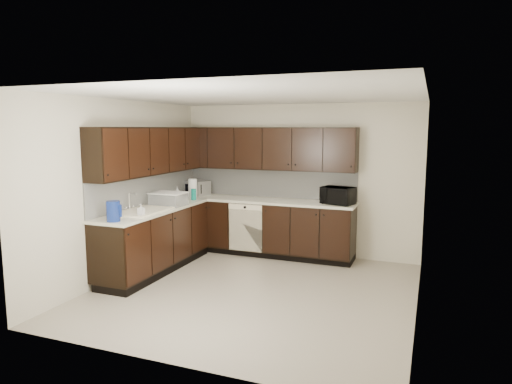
{
  "coord_description": "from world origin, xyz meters",
  "views": [
    {
      "loc": [
        2.09,
        -5.3,
        2.1
      ],
      "look_at": [
        -0.2,
        0.6,
        1.22
      ],
      "focal_mm": 32.0,
      "sensor_mm": 36.0,
      "label": 1
    }
  ],
  "objects_px": {
    "microwave": "(338,196)",
    "toaster_oven": "(198,188)",
    "storage_bin": "(168,199)",
    "sink": "(142,216)",
    "blue_pitcher": "(113,211)"
  },
  "relations": [
    {
      "from": "microwave",
      "to": "toaster_oven",
      "type": "height_order",
      "value": "microwave"
    },
    {
      "from": "storage_bin",
      "to": "sink",
      "type": "bearing_deg",
      "value": -94.65
    },
    {
      "from": "sink",
      "to": "microwave",
      "type": "relative_size",
      "value": 1.7
    },
    {
      "from": "sink",
      "to": "blue_pitcher",
      "type": "xyz_separation_m",
      "value": [
        0.06,
        -0.69,
        0.19
      ]
    },
    {
      "from": "toaster_oven",
      "to": "blue_pitcher",
      "type": "bearing_deg",
      "value": -63.48
    },
    {
      "from": "toaster_oven",
      "to": "storage_bin",
      "type": "relative_size",
      "value": 0.81
    },
    {
      "from": "toaster_oven",
      "to": "storage_bin",
      "type": "distance_m",
      "value": 1.15
    },
    {
      "from": "microwave",
      "to": "storage_bin",
      "type": "height_order",
      "value": "microwave"
    },
    {
      "from": "microwave",
      "to": "storage_bin",
      "type": "relative_size",
      "value": 0.98
    },
    {
      "from": "sink",
      "to": "toaster_oven",
      "type": "bearing_deg",
      "value": 92.25
    },
    {
      "from": "microwave",
      "to": "blue_pitcher",
      "type": "relative_size",
      "value": 1.85
    },
    {
      "from": "toaster_oven",
      "to": "blue_pitcher",
      "type": "height_order",
      "value": "blue_pitcher"
    },
    {
      "from": "microwave",
      "to": "storage_bin",
      "type": "bearing_deg",
      "value": -140.36
    },
    {
      "from": "storage_bin",
      "to": "blue_pitcher",
      "type": "height_order",
      "value": "blue_pitcher"
    },
    {
      "from": "sink",
      "to": "storage_bin",
      "type": "xyz_separation_m",
      "value": [
        0.05,
        0.61,
        0.16
      ]
    }
  ]
}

